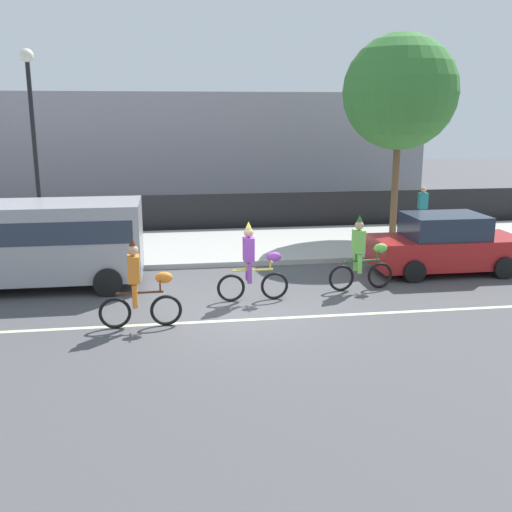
% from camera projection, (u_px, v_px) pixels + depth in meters
% --- Properties ---
extents(ground_plane, '(80.00, 80.00, 0.00)m').
position_uv_depth(ground_plane, '(246.00, 312.00, 13.45)').
color(ground_plane, '#4C4C4F').
extents(road_centre_line, '(36.00, 0.14, 0.01)m').
position_uv_depth(road_centre_line, '(249.00, 320.00, 12.97)').
color(road_centre_line, beige).
rests_on(road_centre_line, ground).
extents(sidewalk_curb, '(60.00, 5.00, 0.15)m').
position_uv_depth(sidewalk_curb, '(220.00, 246.00, 19.68)').
color(sidewalk_curb, '#ADAAA3').
rests_on(sidewalk_curb, ground).
extents(fence_line, '(40.00, 0.08, 1.40)m').
position_uv_depth(fence_line, '(213.00, 212.00, 22.32)').
color(fence_line, black).
rests_on(fence_line, ground).
extents(building_backdrop, '(28.00, 8.00, 5.19)m').
position_uv_depth(building_backdrop, '(122.00, 148.00, 29.59)').
color(building_backdrop, '#99939E').
rests_on(building_backdrop, ground).
extents(parade_cyclist_orange, '(1.72, 0.50, 1.92)m').
position_uv_depth(parade_cyclist_orange, '(140.00, 288.00, 12.36)').
color(parade_cyclist_orange, black).
rests_on(parade_cyclist_orange, ground).
extents(parade_cyclist_purple, '(1.72, 0.50, 1.92)m').
position_uv_depth(parade_cyclist_purple, '(253.00, 266.00, 14.10)').
color(parade_cyclist_purple, black).
rests_on(parade_cyclist_purple, ground).
extents(parade_cyclist_lime, '(1.72, 0.50, 1.92)m').
position_uv_depth(parade_cyclist_lime, '(362.00, 257.00, 14.97)').
color(parade_cyclist_lime, black).
rests_on(parade_cyclist_lime, ground).
extents(parked_van_grey, '(5.00, 2.22, 2.18)m').
position_uv_depth(parked_van_grey, '(43.00, 238.00, 15.06)').
color(parked_van_grey, '#99999E').
rests_on(parked_van_grey, ground).
extents(parked_car_red, '(4.10, 1.92, 1.64)m').
position_uv_depth(parked_car_red, '(445.00, 245.00, 16.62)').
color(parked_car_red, '#AD1E1E').
rests_on(parked_car_red, ground).
extents(street_lamp_post, '(0.36, 0.36, 5.86)m').
position_uv_depth(street_lamp_post, '(33.00, 126.00, 16.29)').
color(street_lamp_post, black).
rests_on(street_lamp_post, sidewalk_curb).
extents(street_tree_near_lamp, '(3.86, 3.86, 6.79)m').
position_uv_depth(street_tree_near_lamp, '(400.00, 92.00, 20.11)').
color(street_tree_near_lamp, brown).
rests_on(street_tree_near_lamp, sidewalk_curb).
extents(pedestrian_onlooker, '(0.32, 0.20, 1.62)m').
position_uv_depth(pedestrian_onlooker, '(422.00, 208.00, 21.35)').
color(pedestrian_onlooker, '#33333D').
rests_on(pedestrian_onlooker, sidewalk_curb).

